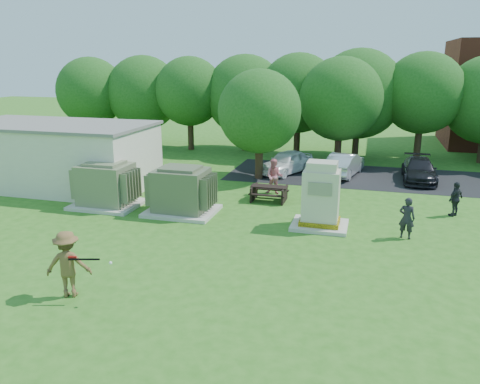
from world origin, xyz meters
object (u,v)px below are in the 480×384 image
(transformer_right, at_px, (181,192))
(picnic_table, at_px, (269,192))
(batter, at_px, (68,264))
(car_white, at_px, (287,162))
(person_by_generator, at_px, (407,218))
(car_dark, at_px, (419,170))
(car_silver_a, at_px, (344,164))
(transformer_left, at_px, (106,186))
(generator_cabinet, at_px, (321,199))
(person_walking_right, at_px, (456,199))
(person_at_picnic, at_px, (274,177))

(transformer_right, distance_m, picnic_table, 4.37)
(batter, height_order, car_white, batter)
(transformer_right, bearing_deg, person_by_generator, -3.42)
(transformer_right, xyz_separation_m, car_dark, (10.50, 8.89, -0.36))
(picnic_table, height_order, car_silver_a, car_silver_a)
(car_white, bearing_deg, transformer_left, -103.37)
(generator_cabinet, bearing_deg, person_walking_right, 28.75)
(car_white, relative_size, car_dark, 0.93)
(generator_cabinet, distance_m, picnic_table, 4.13)
(transformer_right, xyz_separation_m, person_by_generator, (9.31, -0.56, -0.17))
(transformer_left, relative_size, picnic_table, 1.74)
(transformer_left, distance_m, car_white, 11.02)
(person_by_generator, bearing_deg, person_walking_right, -110.38)
(person_at_picnic, distance_m, car_dark, 8.67)
(person_by_generator, bearing_deg, transformer_left, 10.25)
(batter, xyz_separation_m, person_walking_right, (11.64, 10.65, -0.22))
(transformer_left, height_order, transformer_right, same)
(person_by_generator, bearing_deg, car_silver_a, -60.59)
(person_by_generator, xyz_separation_m, car_white, (-6.21, 9.23, -0.13))
(generator_cabinet, xyz_separation_m, car_silver_a, (0.37, 9.25, -0.51))
(person_by_generator, distance_m, car_silver_a, 10.03)
(car_white, relative_size, car_silver_a, 0.98)
(transformer_right, relative_size, person_at_picnic, 1.68)
(person_walking_right, height_order, car_silver_a, person_walking_right)
(batter, bearing_deg, picnic_table, -127.48)
(person_by_generator, bearing_deg, car_dark, -84.51)
(picnic_table, height_order, person_by_generator, person_by_generator)
(person_by_generator, distance_m, person_at_picnic, 7.59)
(picnic_table, relative_size, person_at_picnic, 0.97)
(car_white, distance_m, car_dark, 7.41)
(person_by_generator, distance_m, car_dark, 9.52)
(person_at_picnic, xyz_separation_m, car_dark, (7.21, 4.81, -0.28))
(generator_cabinet, relative_size, person_walking_right, 1.78)
(person_by_generator, relative_size, car_silver_a, 0.40)
(person_by_generator, height_order, person_walking_right, person_by_generator)
(person_by_generator, height_order, car_white, person_by_generator)
(person_by_generator, bearing_deg, generator_cabinet, 6.39)
(picnic_table, bearing_deg, person_walking_right, -0.15)
(batter, bearing_deg, generator_cabinet, -148.48)
(transformer_left, relative_size, car_white, 0.76)
(transformer_right, bearing_deg, car_dark, 40.23)
(person_by_generator, xyz_separation_m, car_dark, (1.19, 9.44, -0.19))
(transformer_left, distance_m, transformer_right, 3.70)
(generator_cabinet, bearing_deg, transformer_left, 178.84)
(transformer_left, bearing_deg, car_dark, 32.03)
(picnic_table, xyz_separation_m, person_by_generator, (6.00, -3.36, 0.34))
(person_walking_right, xyz_separation_m, car_silver_a, (-5.06, 6.27, -0.09))
(batter, bearing_deg, person_walking_right, -157.05)
(transformer_right, distance_m, car_dark, 13.76)
(transformer_right, bearing_deg, person_at_picnic, 51.07)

